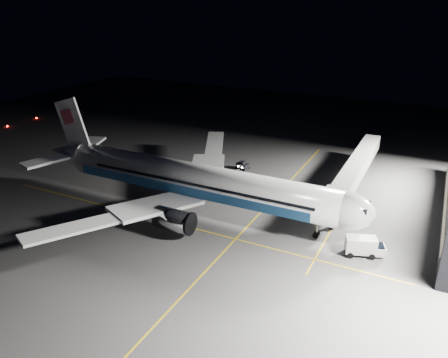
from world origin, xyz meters
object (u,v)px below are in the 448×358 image
safety_cone_b (204,198)px  safety_cone_c (213,200)px  airliner (191,180)px  baggage_tug (243,166)px  jet_bridge (354,171)px  service_truck (364,246)px  safety_cone_a (246,199)px

safety_cone_b → safety_cone_c: (1.75, 0.00, -0.01)m
airliner → safety_cone_c: 6.59m
airliner → safety_cone_c: airliner is taller
baggage_tug → safety_cone_b: 16.33m
safety_cone_c → jet_bridge: bearing=33.6°
jet_bridge → service_truck: jet_bridge is taller
safety_cone_c → service_truck: bearing=-12.2°
airliner → safety_cone_c: (1.93, 4.00, -4.86)m
baggage_tug → safety_cone_a: baggage_tug is taller
safety_cone_a → safety_cone_c: safety_cone_a is taller
safety_cone_c → safety_cone_b: bearing=180.0°
safety_cone_a → jet_bridge: bearing=35.0°
safety_cone_a → safety_cone_c: (-5.15, -2.87, -0.01)m
airliner → service_truck: airliner is taller
jet_bridge → safety_cone_a: jet_bridge is taller
jet_bridge → safety_cone_c: (-21.15, -14.06, -4.28)m
baggage_tug → safety_cone_a: (6.88, -13.45, -0.50)m
jet_bridge → safety_cone_a: bearing=-145.0°
jet_bridge → safety_cone_a: size_ratio=56.09×
baggage_tug → safety_cone_c: bearing=-68.8°
airliner → jet_bridge: 29.31m
service_truck → jet_bridge: bearing=86.3°
baggage_tug → safety_cone_b: bearing=-75.0°
baggage_tug → safety_cone_b: baggage_tug is taller
service_truck → safety_cone_a: bearing=138.4°
baggage_tug → service_truck: bearing=-22.6°
airliner → jet_bridge: airliner is taller
airliner → baggage_tug: bearing=89.5°
service_truck → safety_cone_a: size_ratio=9.31×
airliner → safety_cone_b: airliner is taller
airliner → safety_cone_c: bearing=64.3°
service_truck → safety_cone_b: bearing=148.7°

